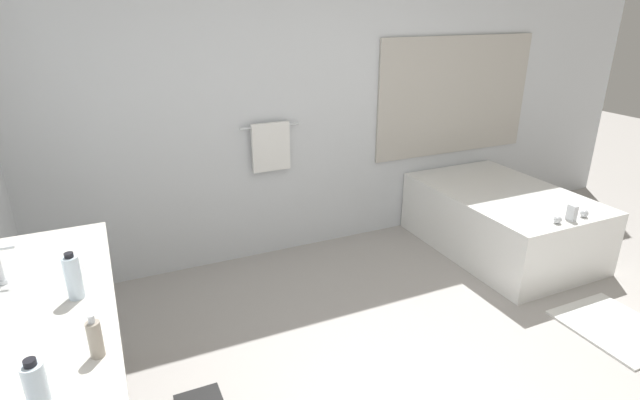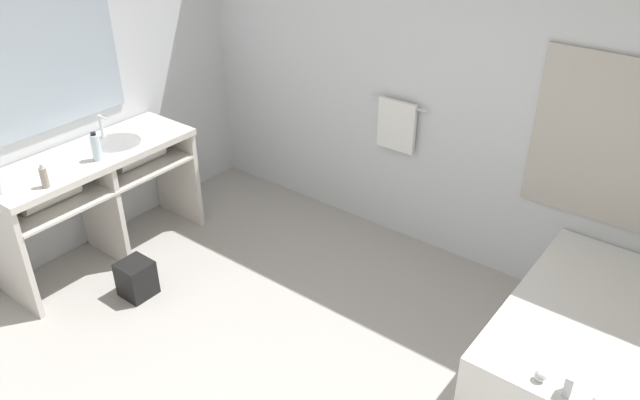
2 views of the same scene
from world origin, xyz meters
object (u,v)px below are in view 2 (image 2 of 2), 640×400
Objects in this scene: water_bottle_1 at (96,147)px; waste_bin at (136,279)px; soap_dispenser at (44,177)px; bathtub at (598,352)px.

waste_bin is (0.44, -0.15, -0.87)m from water_bottle_1.
soap_dispenser is at bearing -140.98° from waste_bin.
water_bottle_1 reaches higher than soap_dispenser.
bathtub is at bearing 20.34° from waste_bin.
soap_dispenser is at bearing -157.20° from bathtub.
soap_dispenser is at bearing -81.42° from water_bottle_1.
water_bottle_1 reaches higher than waste_bin.
soap_dispenser is 0.62× the size of waste_bin.
bathtub reaches higher than waste_bin.
soap_dispenser is 0.96m from waste_bin.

